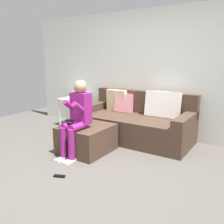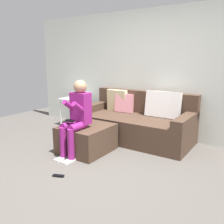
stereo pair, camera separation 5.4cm
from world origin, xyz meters
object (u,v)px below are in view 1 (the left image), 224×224
at_px(person_seated, 77,114).
at_px(side_table, 74,103).
at_px(ottoman, 87,139).
at_px(remote_near_ottoman, 59,176).
at_px(couch_sectional, 136,122).

height_order(person_seated, side_table, person_seated).
distance_m(ottoman, remote_near_ottoman, 0.97).
distance_m(couch_sectional, ottoman, 1.09).
height_order(ottoman, side_table, side_table).
distance_m(couch_sectional, person_seated, 1.32).
bearing_deg(ottoman, person_seated, -95.96).
bearing_deg(person_seated, couch_sectional, 70.88).
xyz_separation_m(couch_sectional, person_seated, (-0.42, -1.20, 0.34)).
relative_size(side_table, remote_near_ottoman, 4.17).
bearing_deg(couch_sectional, remote_near_ottoman, -93.86).
distance_m(person_seated, side_table, 1.77).
bearing_deg(ottoman, side_table, 138.77).
bearing_deg(ottoman, couch_sectional, 68.52).
xyz_separation_m(ottoman, remote_near_ottoman, (0.27, -0.91, -0.21)).
bearing_deg(person_seated, remote_near_ottoman, -68.15).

